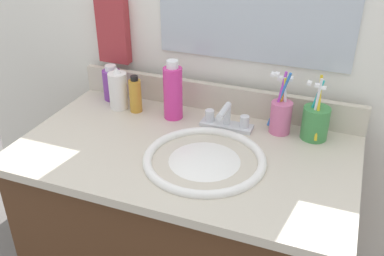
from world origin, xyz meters
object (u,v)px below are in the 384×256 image
bottle_lotion_white (118,90)px  bottle_oil_amber (135,95)px  hand_towel (113,30)px  bottle_cream_purple (112,84)px  bottle_soap_pink (173,92)px  cup_pink (281,115)px  cup_green (315,122)px  faucet (226,120)px

bottle_lotion_white → bottle_oil_amber: bearing=-2.4°
hand_towel → bottle_cream_purple: bearing=-74.8°
bottle_oil_amber → hand_towel: bearing=137.8°
bottle_soap_pink → bottle_lotion_white: bearing=-179.5°
bottle_oil_amber → cup_pink: 0.46m
hand_towel → cup_green: hand_towel is taller
faucet → bottle_cream_purple: bearing=172.0°
bottle_soap_pink → cup_green: size_ratio=0.99×
faucet → cup_green: bearing=8.1°
bottle_oil_amber → cup_green: bearing=3.2°
bottle_soap_pink → faucet: bearing=-2.9°
hand_towel → bottle_lotion_white: hand_towel is taller
faucet → hand_towel: bearing=163.8°
faucet → cup_green: size_ratio=0.83×
cup_pink → bottle_soap_pink: bearing=-175.3°
faucet → bottle_oil_amber: (-0.31, 0.00, 0.03)m
bottle_soap_pink → bottle_lotion_white: 0.20m
bottle_cream_purple → bottle_lotion_white: (0.05, -0.05, 0.01)m
cup_green → cup_pink: bearing=-180.0°
cup_green → bottle_cream_purple: bearing=178.0°
bottle_lotion_white → cup_pink: size_ratio=0.73×
bottle_soap_pink → cup_pink: size_ratio=0.99×
cup_pink → bottle_lotion_white: bearing=-176.9°
bottle_cream_purple → bottle_soap_pink: bearing=-11.6°
bottle_soap_pink → bottle_lotion_white: (-0.19, -0.00, -0.02)m
bottle_cream_purple → bottle_soap_pink: bottle_soap_pink is taller
bottle_lotion_white → bottle_oil_amber: bottle_lotion_white is taller
cup_green → bottle_soap_pink: bearing=-176.4°
faucet → bottle_cream_purple: bottle_cream_purple is taller
faucet → bottle_soap_pink: bottle_soap_pink is taller
bottle_oil_amber → bottle_lotion_white: bearing=177.6°
faucet → bottle_cream_purple: 0.43m
hand_towel → bottle_soap_pink: bearing=-24.1°
bottle_soap_pink → cup_pink: (0.33, 0.03, -0.03)m
faucet → bottle_lotion_white: size_ratio=1.13×
bottle_cream_purple → cup_green: (0.68, -0.02, -0.00)m
faucet → bottle_lotion_white: bearing=178.8°
hand_towel → cup_green: 0.73m
bottle_cream_purple → bottle_oil_amber: size_ratio=0.99×
cup_green → cup_pink: same height
cup_green → cup_pink: 0.10m
hand_towel → bottle_oil_amber: bearing=-42.2°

